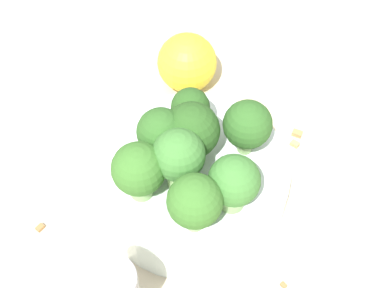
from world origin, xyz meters
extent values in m
plane|color=beige|center=(0.00, 0.00, 0.00)|extent=(3.00, 3.00, 0.00)
cylinder|color=silver|center=(0.00, 0.00, 0.02)|extent=(0.16, 0.16, 0.04)
cylinder|color=#84AD66|center=(0.01, 0.00, 0.06)|extent=(0.02, 0.02, 0.03)
sphere|color=#28511E|center=(0.01, 0.00, 0.08)|extent=(0.05, 0.05, 0.05)
cylinder|color=#84AD66|center=(-0.04, -0.03, 0.06)|extent=(0.02, 0.02, 0.03)
sphere|color=#3D7533|center=(-0.04, -0.03, 0.08)|extent=(0.04, 0.04, 0.04)
cylinder|color=#8EB770|center=(0.04, 0.00, 0.06)|extent=(0.02, 0.02, 0.03)
sphere|color=#28511E|center=(0.04, 0.00, 0.08)|extent=(0.03, 0.03, 0.03)
cylinder|color=#7A9E5B|center=(0.02, -0.04, 0.06)|extent=(0.02, 0.02, 0.03)
sphere|color=#2D5B23|center=(0.02, -0.04, 0.08)|extent=(0.04, 0.04, 0.04)
cylinder|color=#8EB770|center=(-0.05, 0.00, 0.06)|extent=(0.02, 0.02, 0.03)
sphere|color=#386B28|center=(-0.05, 0.00, 0.08)|extent=(0.04, 0.04, 0.04)
cylinder|color=#7A9E5B|center=(0.01, 0.02, 0.06)|extent=(0.02, 0.02, 0.03)
sphere|color=#2D5B23|center=(0.01, 0.02, 0.08)|extent=(0.04, 0.04, 0.04)
cylinder|color=#84AD66|center=(-0.02, 0.04, 0.06)|extent=(0.02, 0.02, 0.03)
sphere|color=#386B28|center=(-0.02, 0.04, 0.08)|extent=(0.04, 0.04, 0.04)
cylinder|color=#7A9E5B|center=(-0.02, 0.01, 0.06)|extent=(0.02, 0.02, 0.03)
sphere|color=#3D7533|center=(-0.02, 0.01, 0.08)|extent=(0.04, 0.04, 0.04)
cylinder|color=gray|center=(-0.11, 0.06, 0.07)|extent=(0.04, 0.04, 0.02)
sphere|color=yellow|center=(0.13, 0.00, 0.03)|extent=(0.06, 0.06, 0.06)
cube|color=tan|center=(0.05, -0.10, 0.00)|extent=(0.01, 0.01, 0.01)
cube|color=#AD7F4C|center=(0.06, -0.10, 0.00)|extent=(0.01, 0.01, 0.01)
cube|color=#AD7F4C|center=(0.09, 0.02, 0.00)|extent=(0.01, 0.00, 0.01)
cube|color=olive|center=(-0.03, 0.13, 0.00)|extent=(0.01, 0.01, 0.01)
cube|color=olive|center=(-0.09, -0.07, 0.00)|extent=(0.01, 0.01, 0.01)
camera|label=1|loc=(-0.25, 0.01, 0.40)|focal=50.00mm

